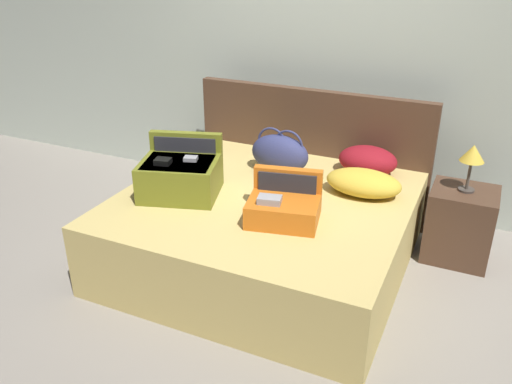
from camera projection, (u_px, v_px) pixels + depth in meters
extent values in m
plane|color=gray|center=(239.00, 292.00, 3.45)|extent=(12.00, 12.00, 0.00)
cube|color=#B7C1B2|center=(328.00, 46.00, 4.25)|extent=(8.00, 0.10, 2.60)
cube|color=tan|center=(264.00, 230.00, 3.67)|extent=(1.88, 1.77, 0.50)
cube|color=#4C3323|center=(310.00, 152.00, 4.32)|extent=(1.92, 0.08, 1.02)
cube|color=olive|center=(179.00, 179.00, 3.54)|extent=(0.59, 0.51, 0.25)
cube|color=#28282D|center=(179.00, 174.00, 3.52)|extent=(0.52, 0.45, 0.17)
cube|color=black|center=(163.00, 162.00, 3.45)|extent=(0.12, 0.10, 0.04)
cube|color=#99999E|center=(191.00, 159.00, 3.51)|extent=(0.10, 0.09, 0.03)
cube|color=olive|center=(187.00, 158.00, 3.70)|extent=(0.50, 0.20, 0.38)
cube|color=#28282D|center=(186.00, 160.00, 3.67)|extent=(0.41, 0.14, 0.32)
cube|color=#D16619|center=(283.00, 212.00, 3.21)|extent=(0.48, 0.37, 0.15)
cube|color=#28282D|center=(283.00, 209.00, 3.21)|extent=(0.42, 0.33, 0.10)
cube|color=#99999E|center=(270.00, 200.00, 3.16)|extent=(0.16, 0.12, 0.05)
cube|color=#D16619|center=(288.00, 190.00, 3.34)|extent=(0.43, 0.15, 0.29)
cube|color=#28282D|center=(287.00, 192.00, 3.31)|extent=(0.36, 0.09, 0.25)
ellipsoid|color=navy|center=(280.00, 154.00, 3.90)|extent=(0.46, 0.25, 0.29)
torus|color=navy|center=(272.00, 142.00, 3.90)|extent=(0.23, 0.03, 0.23)
torus|color=navy|center=(288.00, 145.00, 3.84)|extent=(0.23, 0.03, 0.23)
ellipsoid|color=maroon|center=(368.00, 160.00, 3.89)|extent=(0.43, 0.32, 0.21)
ellipsoid|color=gold|center=(363.00, 183.00, 3.57)|extent=(0.51, 0.31, 0.17)
cube|color=#4C3323|center=(460.00, 224.00, 3.73)|extent=(0.44, 0.40, 0.52)
cylinder|color=#3F3833|center=(466.00, 190.00, 3.61)|extent=(0.11, 0.11, 0.01)
cylinder|color=#4C443D|center=(469.00, 175.00, 3.57)|extent=(0.02, 0.02, 0.20)
cone|color=gold|center=(473.00, 153.00, 3.50)|extent=(0.16, 0.16, 0.11)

